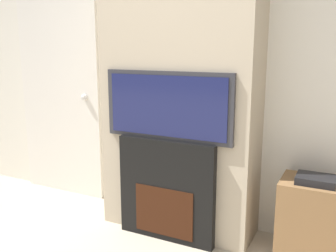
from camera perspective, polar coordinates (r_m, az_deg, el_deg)
wall_back at (r=3.07m, az=3.77°, el=10.24°), size 6.00×0.06×2.70m
chimney_breast at (r=2.85m, az=1.89°, el=10.14°), size 1.20×0.41×2.70m
fireplace at (r=2.86m, az=-0.01°, el=-9.66°), size 0.76×0.15×0.78m
television at (r=2.69m, az=-0.03°, el=3.10°), size 0.99×0.07×0.50m
media_stand at (r=2.79m, az=21.19°, el=-13.20°), size 0.44×0.36×0.61m
entry_door at (r=3.80m, az=-16.16°, el=5.21°), size 0.94×0.09×2.05m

